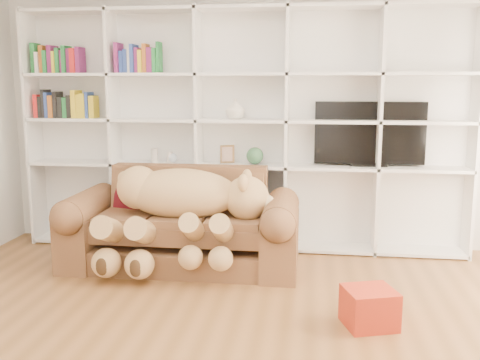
# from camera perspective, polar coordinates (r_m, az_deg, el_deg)

# --- Properties ---
(floor) EXTENTS (5.00, 5.00, 0.00)m
(floor) POSITION_cam_1_polar(r_m,az_deg,el_deg) (3.45, -4.86, -18.37)
(floor) COLOR brown
(floor) RESTS_ON ground
(wall_back) EXTENTS (5.00, 0.02, 2.70)m
(wall_back) POSITION_cam_1_polar(r_m,az_deg,el_deg) (5.51, 0.51, 7.00)
(wall_back) COLOR white
(wall_back) RESTS_ON floor
(bookshelf) EXTENTS (4.43, 0.35, 2.40)m
(bookshelf) POSITION_cam_1_polar(r_m,az_deg,el_deg) (5.41, -2.20, 6.47)
(bookshelf) COLOR white
(bookshelf) RESTS_ON floor
(sofa) EXTENTS (2.11, 0.91, 0.89)m
(sofa) POSITION_cam_1_polar(r_m,az_deg,el_deg) (4.97, -6.11, -5.26)
(sofa) COLOR brown
(sofa) RESTS_ON floor
(teddy_bear) EXTENTS (1.51, 0.85, 0.88)m
(teddy_bear) POSITION_cam_1_polar(r_m,az_deg,el_deg) (4.73, -6.40, -2.63)
(teddy_bear) COLOR tan
(teddy_bear) RESTS_ON sofa
(throw_pillow) EXTENTS (0.38, 0.27, 0.36)m
(throw_pillow) POSITION_cam_1_polar(r_m,az_deg,el_deg) (5.19, -11.34, -1.50)
(throw_pillow) COLOR #580F1C
(throw_pillow) RESTS_ON sofa
(gift_box) EXTENTS (0.41, 0.40, 0.27)m
(gift_box) POSITION_cam_1_polar(r_m,az_deg,el_deg) (3.89, 13.63, -13.09)
(gift_box) COLOR #B32E17
(gift_box) RESTS_ON floor
(tv) EXTENTS (1.06, 0.18, 0.63)m
(tv) POSITION_cam_1_polar(r_m,az_deg,el_deg) (5.37, 13.64, 4.75)
(tv) COLOR black
(tv) RESTS_ON bookshelf
(picture_frame) EXTENTS (0.14, 0.08, 0.18)m
(picture_frame) POSITION_cam_1_polar(r_m,az_deg,el_deg) (5.38, -1.36, 2.79)
(picture_frame) COLOR brown
(picture_frame) RESTS_ON bookshelf
(green_vase) EXTENTS (0.17, 0.17, 0.17)m
(green_vase) POSITION_cam_1_polar(r_m,az_deg,el_deg) (5.34, 1.60, 2.60)
(green_vase) COLOR #32613C
(green_vase) RESTS_ON bookshelf
(figurine_tall) EXTENTS (0.09, 0.09, 0.14)m
(figurine_tall) POSITION_cam_1_polar(r_m,az_deg,el_deg) (5.55, -9.11, 2.60)
(figurine_tall) COLOR beige
(figurine_tall) RESTS_ON bookshelf
(figurine_short) EXTENTS (0.08, 0.08, 0.11)m
(figurine_short) POSITION_cam_1_polar(r_m,az_deg,el_deg) (5.50, -7.50, 2.42)
(figurine_short) COLOR beige
(figurine_short) RESTS_ON bookshelf
(snow_globe) EXTENTS (0.09, 0.09, 0.09)m
(snow_globe) POSITION_cam_1_polar(r_m,az_deg,el_deg) (5.50, -7.20, 2.37)
(snow_globe) COLOR silver
(snow_globe) RESTS_ON bookshelf
(shelf_vase) EXTENTS (0.26, 0.26, 0.20)m
(shelf_vase) POSITION_cam_1_polar(r_m,az_deg,el_deg) (5.33, -0.50, 7.61)
(shelf_vase) COLOR silver
(shelf_vase) RESTS_ON bookshelf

